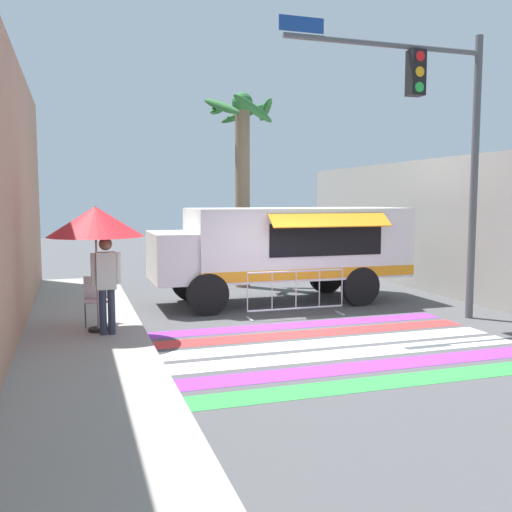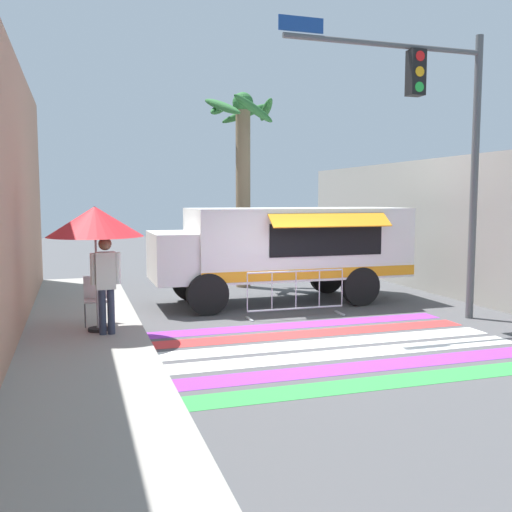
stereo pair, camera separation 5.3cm
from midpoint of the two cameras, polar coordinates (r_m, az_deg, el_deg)
The scene contains 12 objects.
ground_plane at distance 11.32m, azimuth 5.66°, elevation -7.54°, with size 60.00×60.00×0.00m, color #4C4C4F.
sidewalk_left at distance 10.47m, azimuth -22.80°, elevation -8.59°, with size 4.40×16.00×0.17m.
building_left_facade at distance 10.17m, azimuth -23.82°, elevation 5.59°, with size 0.25×16.00×5.31m.
concrete_wall_right at distance 16.17m, azimuth 18.14°, elevation 2.80°, with size 0.20×16.00×3.69m.
crosswalk_painted at distance 10.19m, azimuth 8.54°, elevation -9.06°, with size 6.40×4.36×0.01m.
food_truck at distance 14.17m, azimuth 2.42°, elevation 1.04°, with size 6.34×2.60×2.37m.
traffic_signal_pole at distance 12.66m, azimuth 18.05°, elevation 12.38°, with size 4.54×0.29×5.99m.
patio_umbrella at distance 10.71m, azimuth -15.66°, elevation 3.28°, with size 1.73×1.73×2.29m.
folding_chair at distance 11.50m, azimuth -15.54°, elevation -3.82°, with size 0.47×0.47×0.92m.
vendor_person at distance 10.49m, azimuth -14.64°, elevation -2.25°, with size 0.53×0.23×1.75m.
barricade_front at distance 12.58m, azimuth 4.14°, elevation -3.78°, with size 2.26×0.44×1.03m.
palm_tree at distance 16.75m, azimuth -1.28°, elevation 9.35°, with size 2.19×2.21×5.64m.
Camera 2 is at (-4.34, -10.12, 2.60)m, focal length 40.00 mm.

